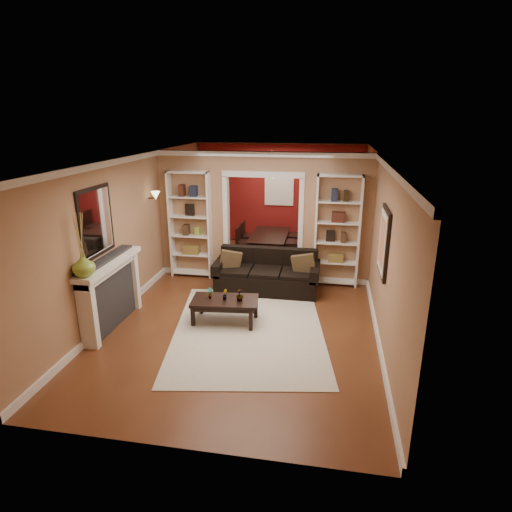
% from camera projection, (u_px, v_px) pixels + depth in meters
% --- Properties ---
extents(floor, '(8.00, 8.00, 0.00)m').
position_uv_depth(floor, '(253.00, 299.00, 8.30)').
color(floor, brown).
rests_on(floor, ground).
extents(ceiling, '(8.00, 8.00, 0.00)m').
position_uv_depth(ceiling, '(253.00, 157.00, 7.46)').
color(ceiling, white).
rests_on(ceiling, ground).
extents(wall_back, '(8.00, 0.00, 8.00)m').
position_uv_depth(wall_back, '(279.00, 194.00, 11.62)').
color(wall_back, '#A77B58').
rests_on(wall_back, ground).
extents(wall_front, '(8.00, 0.00, 8.00)m').
position_uv_depth(wall_front, '(179.00, 337.00, 4.14)').
color(wall_front, '#A77B58').
rests_on(wall_front, ground).
extents(wall_left, '(0.00, 8.00, 8.00)m').
position_uv_depth(wall_left, '(138.00, 226.00, 8.25)').
color(wall_left, '#A77B58').
rests_on(wall_left, ground).
extents(wall_right, '(0.00, 8.00, 8.00)m').
position_uv_depth(wall_right, '(379.00, 237.00, 7.51)').
color(wall_right, '#A77B58').
rests_on(wall_right, ground).
extents(partition_wall, '(4.50, 0.15, 2.70)m').
position_uv_depth(partition_wall, '(263.00, 217.00, 9.00)').
color(partition_wall, '#A77B58').
rests_on(partition_wall, floor).
extents(red_back_panel, '(4.44, 0.04, 2.64)m').
position_uv_depth(red_back_panel, '(279.00, 195.00, 11.60)').
color(red_back_panel, maroon).
rests_on(red_back_panel, floor).
extents(dining_window, '(0.78, 0.03, 0.98)m').
position_uv_depth(dining_window, '(279.00, 187.00, 11.49)').
color(dining_window, '#8CA5CC').
rests_on(dining_window, wall_back).
extents(area_rug, '(2.94, 3.74, 0.01)m').
position_uv_depth(area_rug, '(249.00, 329.00, 7.11)').
color(area_rug, beige).
rests_on(area_rug, floor).
extents(sofa, '(2.09, 0.90, 0.82)m').
position_uv_depth(sofa, '(267.00, 272.00, 8.56)').
color(sofa, black).
rests_on(sofa, floor).
extents(pillow_left, '(0.44, 0.25, 0.42)m').
position_uv_depth(pillow_left, '(230.00, 260.00, 8.60)').
color(pillow_left, brown).
rests_on(pillow_left, sofa).
extents(pillow_right, '(0.45, 0.16, 0.44)m').
position_uv_depth(pillow_right, '(304.00, 264.00, 8.36)').
color(pillow_right, brown).
rests_on(pillow_right, sofa).
extents(coffee_table, '(1.17, 0.71, 0.42)m').
position_uv_depth(coffee_table, '(225.00, 311.00, 7.31)').
color(coffee_table, black).
rests_on(coffee_table, floor).
extents(plant_left, '(0.12, 0.13, 0.20)m').
position_uv_depth(plant_left, '(210.00, 293.00, 7.25)').
color(plant_left, '#336626').
rests_on(plant_left, coffee_table).
extents(plant_center, '(0.10, 0.11, 0.18)m').
position_uv_depth(plant_center, '(225.00, 294.00, 7.21)').
color(plant_center, '#336626').
rests_on(plant_center, coffee_table).
extents(plant_right, '(0.16, 0.16, 0.21)m').
position_uv_depth(plant_right, '(240.00, 295.00, 7.17)').
color(plant_right, '#336626').
rests_on(plant_right, coffee_table).
extents(bookshelf_left, '(0.90, 0.30, 2.30)m').
position_uv_depth(bookshelf_left, '(191.00, 225.00, 9.16)').
color(bookshelf_left, white).
rests_on(bookshelf_left, floor).
extents(bookshelf_right, '(0.90, 0.30, 2.30)m').
position_uv_depth(bookshelf_right, '(337.00, 232.00, 8.65)').
color(bookshelf_right, white).
rests_on(bookshelf_right, floor).
extents(fireplace, '(0.32, 1.70, 1.16)m').
position_uv_depth(fireplace, '(113.00, 294.00, 7.06)').
color(fireplace, white).
rests_on(fireplace, floor).
extents(vase, '(0.41, 0.41, 0.34)m').
position_uv_depth(vase, '(83.00, 265.00, 6.17)').
color(vase, '#85AF38').
rests_on(vase, fireplace).
extents(mirror, '(0.03, 0.95, 1.10)m').
position_uv_depth(mirror, '(96.00, 222.00, 6.70)').
color(mirror, silver).
rests_on(mirror, wall_left).
extents(wall_sconce, '(0.18, 0.18, 0.22)m').
position_uv_depth(wall_sconce, '(153.00, 197.00, 8.60)').
color(wall_sconce, '#FFE0A5').
rests_on(wall_sconce, wall_left).
extents(framed_art, '(0.04, 0.85, 1.05)m').
position_uv_depth(framed_art, '(383.00, 242.00, 6.52)').
color(framed_art, black).
rests_on(framed_art, wall_right).
extents(dining_table, '(1.61, 0.90, 0.57)m').
position_uv_depth(dining_table, '(271.00, 245.00, 10.74)').
color(dining_table, black).
rests_on(dining_table, floor).
extents(dining_chair_nw, '(0.49, 0.49, 0.82)m').
position_uv_depth(dining_chair_nw, '(247.00, 243.00, 10.51)').
color(dining_chair_nw, black).
rests_on(dining_chair_nw, floor).
extents(dining_chair_ne, '(0.47, 0.47, 0.94)m').
position_uv_depth(dining_chair_ne, '(292.00, 243.00, 10.31)').
color(dining_chair_ne, black).
rests_on(dining_chair_ne, floor).
extents(dining_chair_sw, '(0.45, 0.45, 0.81)m').
position_uv_depth(dining_chair_sw, '(251.00, 236.00, 11.07)').
color(dining_chair_sw, black).
rests_on(dining_chair_sw, floor).
extents(dining_chair_se, '(0.54, 0.54, 0.95)m').
position_uv_depth(dining_chair_se, '(294.00, 236.00, 10.87)').
color(dining_chair_se, black).
rests_on(dining_chair_se, floor).
extents(chandelier, '(0.50, 0.50, 0.30)m').
position_uv_depth(chandelier, '(273.00, 176.00, 10.20)').
color(chandelier, '#362A18').
rests_on(chandelier, ceiling).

